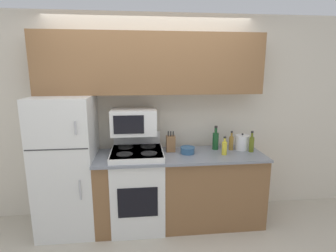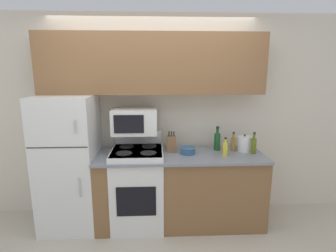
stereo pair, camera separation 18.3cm
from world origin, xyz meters
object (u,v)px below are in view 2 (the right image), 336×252
bottle_vinegar (233,144)px  bottle_cooking_spray (225,149)px  bowl (188,150)px  refrigerator (69,163)px  microwave (135,121)px  knife_block (171,144)px  bottle_olive_oil (254,145)px  stove (138,186)px  bottle_wine_green (217,141)px  kettle (244,144)px

bottle_vinegar → bottle_cooking_spray: 0.23m
bowl → bottle_cooking_spray: (0.42, -0.09, 0.04)m
refrigerator → microwave: 0.91m
bowl → bottle_cooking_spray: bottle_cooking_spray is taller
refrigerator → bottle_vinegar: size_ratio=6.63×
knife_block → bottle_olive_oil: (0.98, -0.13, 0.00)m
stove → bowl: bearing=1.7°
refrigerator → stove: (0.81, -0.03, -0.30)m
bottle_olive_oil → bottle_cooking_spray: bearing=-168.6°
bottle_vinegar → bottle_cooking_spray: size_ratio=1.09×
bottle_wine_green → microwave: bearing=-178.8°
bottle_cooking_spray → kettle: (0.29, 0.18, 0.01)m
bowl → bottle_vinegar: bearing=8.7°
knife_block → bottle_cooking_spray: knife_block is taller
bowl → bottle_olive_oil: size_ratio=0.68×
bowl → bottle_wine_green: 0.41m
bottle_vinegar → microwave: bearing=178.8°
knife_block → bottle_cooking_spray: 0.65m
knife_block → bottle_wine_green: 0.57m
bottle_vinegar → kettle: bottle_vinegar is taller
microwave → bottle_olive_oil: size_ratio=2.04×
refrigerator → microwave: bearing=7.2°
refrigerator → bowl: (1.41, -0.02, 0.14)m
bottle_olive_oil → kettle: 0.13m
bottle_vinegar → bottle_olive_oil: size_ratio=0.92×
microwave → bottle_vinegar: size_ratio=2.21×
bowl → microwave: bearing=169.9°
bottle_vinegar → stove: bearing=-174.9°
stove → knife_block: 0.66m
stove → microwave: (-0.03, 0.13, 0.78)m
knife_block → bottle_olive_oil: size_ratio=0.98×
microwave → bottle_cooking_spray: size_ratio=2.41×
bottle_olive_oil → knife_block: bearing=172.6°
microwave → bowl: 0.72m
bowl → bottle_wine_green: size_ratio=0.59×
refrigerator → bottle_wine_green: size_ratio=5.30×
bottle_olive_oil → bowl: bearing=178.7°
microwave → stove: bearing=-76.6°
refrigerator → bottle_vinegar: refrigerator is taller
bowl → refrigerator: bearing=179.4°
knife_block → bowl: bearing=-29.6°
knife_block → bottle_vinegar: knife_block is taller
microwave → bottle_cooking_spray: bearing=-10.9°
microwave → bottle_vinegar: 1.24m
bowl → kettle: size_ratio=0.85×
refrigerator → knife_block: bearing=4.4°
bottle_olive_oil → bottle_cooking_spray: bottle_olive_oil is taller
knife_block → bottle_wine_green: (0.57, 0.03, 0.02)m
bottle_cooking_spray → bottle_vinegar: bearing=50.8°
bottle_wine_green → kettle: (0.33, -0.05, -0.02)m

